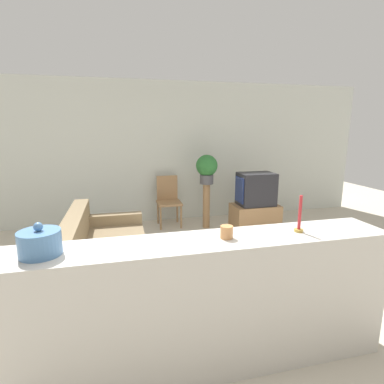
{
  "coord_description": "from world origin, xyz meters",
  "views": [
    {
      "loc": [
        -0.55,
        -2.41,
        1.82
      ],
      "look_at": [
        0.53,
        1.99,
        0.85
      ],
      "focal_mm": 28.0,
      "sensor_mm": 36.0,
      "label": 1
    }
  ],
  "objects_px": {
    "television": "(256,189)",
    "wooden_chair": "(168,198)",
    "couch": "(104,255)",
    "potted_plant": "(207,168)",
    "decorative_bowl": "(40,243)"
  },
  "relations": [
    {
      "from": "decorative_bowl",
      "to": "couch",
      "type": "bearing_deg",
      "value": 80.92
    },
    {
      "from": "wooden_chair",
      "to": "decorative_bowl",
      "type": "height_order",
      "value": "decorative_bowl"
    },
    {
      "from": "potted_plant",
      "to": "decorative_bowl",
      "type": "bearing_deg",
      "value": -122.49
    },
    {
      "from": "couch",
      "to": "wooden_chair",
      "type": "bearing_deg",
      "value": 58.74
    },
    {
      "from": "couch",
      "to": "potted_plant",
      "type": "bearing_deg",
      "value": 40.35
    },
    {
      "from": "wooden_chair",
      "to": "potted_plant",
      "type": "bearing_deg",
      "value": -26.44
    },
    {
      "from": "potted_plant",
      "to": "decorative_bowl",
      "type": "height_order",
      "value": "potted_plant"
    },
    {
      "from": "couch",
      "to": "television",
      "type": "height_order",
      "value": "television"
    },
    {
      "from": "television",
      "to": "wooden_chair",
      "type": "distance_m",
      "value": 1.63
    },
    {
      "from": "potted_plant",
      "to": "decorative_bowl",
      "type": "relative_size",
      "value": 2.04
    },
    {
      "from": "television",
      "to": "potted_plant",
      "type": "relative_size",
      "value": 1.2
    },
    {
      "from": "potted_plant",
      "to": "decorative_bowl",
      "type": "distance_m",
      "value": 3.79
    },
    {
      "from": "couch",
      "to": "potted_plant",
      "type": "xyz_separation_m",
      "value": [
        1.76,
        1.5,
        0.85
      ]
    },
    {
      "from": "couch",
      "to": "television",
      "type": "xyz_separation_m",
      "value": [
        2.57,
        1.14,
        0.49
      ]
    },
    {
      "from": "couch",
      "to": "potted_plant",
      "type": "height_order",
      "value": "potted_plant"
    }
  ]
}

